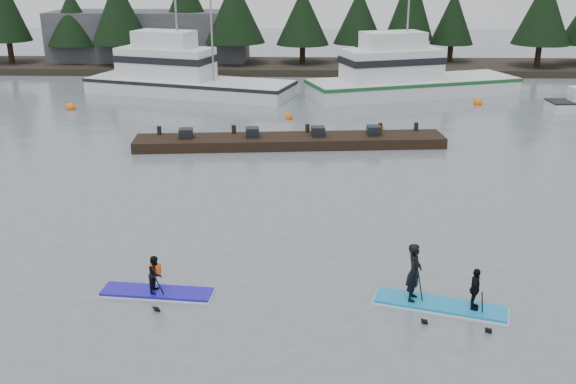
{
  "coord_description": "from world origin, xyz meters",
  "views": [
    {
      "loc": [
        0.68,
        -16.82,
        9.33
      ],
      "look_at": [
        0.0,
        6.0,
        1.1
      ],
      "focal_mm": 40.0,
      "sensor_mm": 36.0,
      "label": 1
    }
  ],
  "objects_px": {
    "fishing_boat_large": "(184,85)",
    "paddleboard_solo": "(156,284)",
    "floating_dock": "(290,141)",
    "fishing_boat_medium": "(408,86)",
    "paddleboard_duo": "(438,288)"
  },
  "relations": [
    {
      "from": "fishing_boat_large",
      "to": "paddleboard_solo",
      "type": "distance_m",
      "value": 30.85
    },
    {
      "from": "paddleboard_solo",
      "to": "paddleboard_duo",
      "type": "distance_m",
      "value": 8.19
    },
    {
      "from": "floating_dock",
      "to": "paddleboard_duo",
      "type": "xyz_separation_m",
      "value": [
        4.65,
        -16.82,
        0.32
      ]
    },
    {
      "from": "fishing_boat_large",
      "to": "paddleboard_solo",
      "type": "height_order",
      "value": "fishing_boat_large"
    },
    {
      "from": "fishing_boat_medium",
      "to": "fishing_boat_large",
      "type": "bearing_deg",
      "value": 161.41
    },
    {
      "from": "floating_dock",
      "to": "paddleboard_solo",
      "type": "distance_m",
      "value": 16.7
    },
    {
      "from": "fishing_boat_large",
      "to": "floating_dock",
      "type": "bearing_deg",
      "value": -42.5
    },
    {
      "from": "floating_dock",
      "to": "paddleboard_duo",
      "type": "relative_size",
      "value": 4.34
    },
    {
      "from": "fishing_boat_large",
      "to": "fishing_boat_medium",
      "type": "distance_m",
      "value": 16.61
    },
    {
      "from": "fishing_boat_medium",
      "to": "paddleboard_solo",
      "type": "relative_size",
      "value": 4.79
    },
    {
      "from": "fishing_boat_large",
      "to": "fishing_boat_medium",
      "type": "xyz_separation_m",
      "value": [
        16.61,
        -0.0,
        -0.01
      ]
    },
    {
      "from": "floating_dock",
      "to": "paddleboard_duo",
      "type": "distance_m",
      "value": 17.45
    },
    {
      "from": "paddleboard_solo",
      "to": "fishing_boat_large",
      "type": "bearing_deg",
      "value": 104.26
    },
    {
      "from": "fishing_boat_large",
      "to": "fishing_boat_medium",
      "type": "height_order",
      "value": "fishing_boat_medium"
    },
    {
      "from": "floating_dock",
      "to": "paddleboard_solo",
      "type": "bearing_deg",
      "value": -107.29
    }
  ]
}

